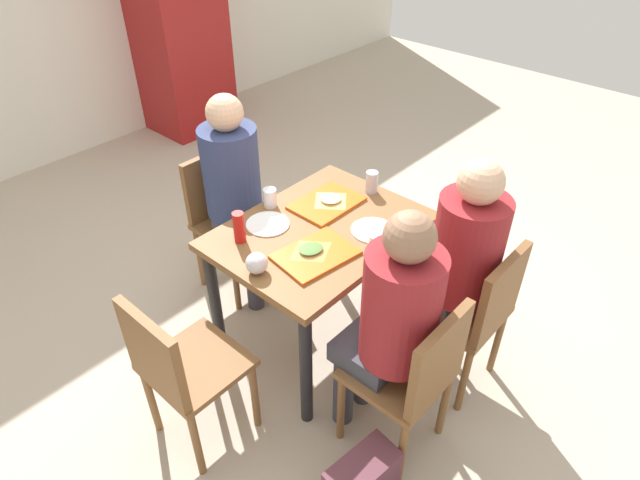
{
  "coord_description": "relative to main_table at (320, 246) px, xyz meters",
  "views": [
    {
      "loc": [
        -1.64,
        -1.47,
        2.34
      ],
      "look_at": [
        0.0,
        0.0,
        0.69
      ],
      "focal_mm": 30.54,
      "sensor_mm": 36.0,
      "label": 1
    }
  ],
  "objects": [
    {
      "name": "ground_plane",
      "position": [
        0.0,
        0.0,
        -0.66
      ],
      "size": [
        10.0,
        10.0,
        0.02
      ],
      "primitive_type": "cube",
      "color": "#B7A893"
    },
    {
      "name": "main_table",
      "position": [
        0.0,
        0.0,
        0.0
      ],
      "size": [
        1.04,
        0.77,
        0.76
      ],
      "color": "brown",
      "rests_on": "ground_plane"
    },
    {
      "name": "chair_near_left",
      "position": [
        -0.26,
        -0.77,
        -0.14
      ],
      "size": [
        0.4,
        0.4,
        0.87
      ],
      "color": "brown",
      "rests_on": "ground_plane"
    },
    {
      "name": "chair_near_right",
      "position": [
        0.26,
        -0.77,
        -0.14
      ],
      "size": [
        0.4,
        0.4,
        0.87
      ],
      "color": "brown",
      "rests_on": "ground_plane"
    },
    {
      "name": "chair_far_side",
      "position": [
        0.0,
        0.77,
        -0.14
      ],
      "size": [
        0.4,
        0.4,
        0.87
      ],
      "color": "brown",
      "rests_on": "ground_plane"
    },
    {
      "name": "chair_left_end",
      "position": [
        -0.9,
        0.0,
        -0.14
      ],
      "size": [
        0.4,
        0.4,
        0.87
      ],
      "color": "brown",
      "rests_on": "ground_plane"
    },
    {
      "name": "person_in_red",
      "position": [
        -0.26,
        -0.63,
        0.11
      ],
      "size": [
        0.32,
        0.42,
        1.28
      ],
      "color": "#383842",
      "rests_on": "ground_plane"
    },
    {
      "name": "person_in_brown_jacket",
      "position": [
        0.26,
        -0.63,
        0.11
      ],
      "size": [
        0.32,
        0.42,
        1.28
      ],
      "color": "#383842",
      "rests_on": "ground_plane"
    },
    {
      "name": "person_far_side",
      "position": [
        -0.0,
        0.63,
        0.11
      ],
      "size": [
        0.32,
        0.42,
        1.28
      ],
      "color": "#383842",
      "rests_on": "ground_plane"
    },
    {
      "name": "tray_red_near",
      "position": [
        -0.18,
        -0.14,
        0.12
      ],
      "size": [
        0.39,
        0.31,
        0.02
      ],
      "primitive_type": "cube",
      "rotation": [
        0.0,
        0.0,
        -0.14
      ],
      "color": "#D85914",
      "rests_on": "main_table"
    },
    {
      "name": "tray_red_far",
      "position": [
        0.18,
        0.12,
        0.12
      ],
      "size": [
        0.36,
        0.26,
        0.02
      ],
      "primitive_type": "cube",
      "rotation": [
        0.0,
        0.0,
        -0.01
      ],
      "color": "#D85914",
      "rests_on": "main_table"
    },
    {
      "name": "paper_plate_center",
      "position": [
        -0.16,
        0.21,
        0.12
      ],
      "size": [
        0.22,
        0.22,
        0.01
      ],
      "primitive_type": "cylinder",
      "color": "white",
      "rests_on": "main_table"
    },
    {
      "name": "paper_plate_near_edge",
      "position": [
        0.16,
        -0.21,
        0.12
      ],
      "size": [
        0.22,
        0.22,
        0.01
      ],
      "primitive_type": "cylinder",
      "color": "white",
      "rests_on": "main_table"
    },
    {
      "name": "pizza_slice_a",
      "position": [
        -0.19,
        -0.11,
        0.14
      ],
      "size": [
        0.2,
        0.18,
        0.02
      ],
      "color": "#C68C47",
      "rests_on": "tray_red_near"
    },
    {
      "name": "pizza_slice_b",
      "position": [
        0.2,
        0.11,
        0.14
      ],
      "size": [
        0.18,
        0.18,
        0.02
      ],
      "color": "#DBAD60",
      "rests_on": "tray_red_far"
    },
    {
      "name": "plastic_cup_a",
      "position": [
        -0.03,
        0.33,
        0.16
      ],
      "size": [
        0.07,
        0.07,
        0.1
      ],
      "primitive_type": "cylinder",
      "color": "white",
      "rests_on": "main_table"
    },
    {
      "name": "plastic_cup_b",
      "position": [
        0.03,
        -0.33,
        0.16
      ],
      "size": [
        0.07,
        0.07,
        0.1
      ],
      "primitive_type": "cylinder",
      "color": "white",
      "rests_on": "main_table"
    },
    {
      "name": "soda_can",
      "position": [
        0.44,
        0.02,
        0.17
      ],
      "size": [
        0.07,
        0.07,
        0.12
      ],
      "primitive_type": "cylinder",
      "color": "#B7BCC6",
      "rests_on": "main_table"
    },
    {
      "name": "condiment_bottle",
      "position": [
        -0.34,
        0.21,
        0.19
      ],
      "size": [
        0.06,
        0.06,
        0.16
      ],
      "primitive_type": "cylinder",
      "color": "red",
      "rests_on": "main_table"
    },
    {
      "name": "foil_bundle",
      "position": [
        -0.44,
        -0.02,
        0.16
      ],
      "size": [
        0.1,
        0.1,
        0.1
      ],
      "primitive_type": "sphere",
      "color": "silver",
      "rests_on": "main_table"
    },
    {
      "name": "drink_fridge",
      "position": [
        1.27,
        2.85,
        0.3
      ],
      "size": [
        0.7,
        0.6,
        1.9
      ],
      "primitive_type": "cube",
      "color": "maroon",
      "rests_on": "ground_plane"
    }
  ]
}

